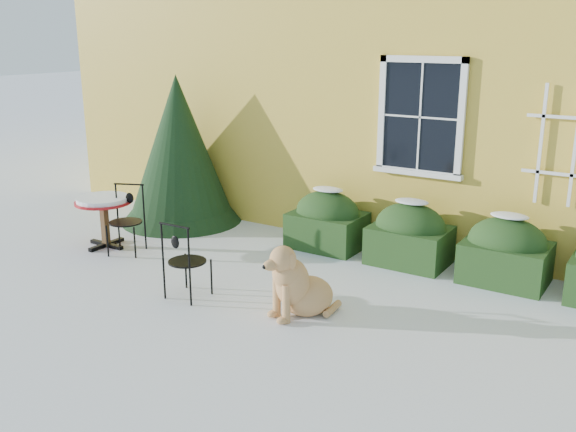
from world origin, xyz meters
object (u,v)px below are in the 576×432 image
Objects in this scene: evergreen_shrub at (180,164)px; dog at (297,286)px; bistro_table at (103,205)px; patio_chair_far at (127,219)px; patio_chair_near at (185,260)px.

evergreen_shrub reaches higher than dog.
bistro_table is 0.83× the size of patio_chair_far.
patio_chair_far reaches higher than bistro_table.
evergreen_shrub is at bearing 80.79° from patio_chair_far.
dog is (1.40, 0.29, -0.13)m from patio_chair_near.
evergreen_shrub is 4.30m from dog.
patio_chair_far is 1.05× the size of dog.
patio_chair_near is (2.30, -0.82, -0.16)m from bistro_table.
evergreen_shrub is 2.48× the size of patio_chair_far.
patio_chair_far reaches higher than patio_chair_near.
bistro_table is 2.45m from patio_chair_near.
dog is (3.70, -0.53, -0.28)m from bistro_table.
bistro_table is 0.48m from patio_chair_far.
patio_chair_near is at bearing -47.47° from evergreen_shrub.
evergreen_shrub reaches higher than bistro_table.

